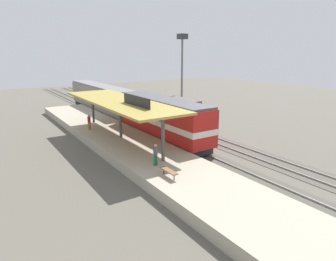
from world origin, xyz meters
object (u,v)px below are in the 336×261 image
passenger_carriage_single (101,98)px  locomotive (162,119)px  platform_bench (169,171)px  person_waiting (89,121)px  light_mast (182,59)px  person_walking (155,154)px  freight_car (166,109)px

passenger_carriage_single → locomotive: bearing=-90.0°
platform_bench → person_waiting: bearing=90.8°
passenger_carriage_single → person_waiting: passenger_carriage_single is taller
platform_bench → light_mast: 23.41m
locomotive → person_waiting: 8.29m
passenger_carriage_single → person_waiting: (-6.23, -12.56, -0.46)m
platform_bench → person_walking: person_walking is taller
person_waiting → freight_car: bearing=5.3°
person_walking → light_mast: bearing=48.5°
platform_bench → person_waiting: person_waiting is taller
platform_bench → locomotive: (6.00, 10.31, 1.07)m
freight_car → person_walking: bearing=-125.5°
passenger_carriage_single → person_walking: 26.55m
locomotive → person_waiting: locomotive is taller
person_waiting → platform_bench: bearing=-89.2°
freight_car → person_waiting: size_ratio=7.02×
freight_car → locomotive: bearing=-125.5°
locomotive → person_waiting: (-6.23, 5.44, -0.56)m
freight_car → person_waiting: 10.88m
locomotive → freight_car: size_ratio=1.20×
light_mast → platform_bench: bearing=-128.2°
platform_bench → passenger_carriage_single: passenger_carriage_single is taller
locomotive → person_walking: size_ratio=8.44×
locomotive → person_waiting: bearing=138.9°
freight_car → person_waiting: freight_car is taller
light_mast → person_walking: 21.31m
light_mast → person_waiting: light_mast is taller
person_waiting → person_walking: (0.58, -13.38, 0.00)m
platform_bench → person_walking: bearing=81.6°
platform_bench → person_walking: 2.45m
platform_bench → locomotive: 11.98m
locomotive → person_walking: (-5.65, -7.94, -0.56)m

